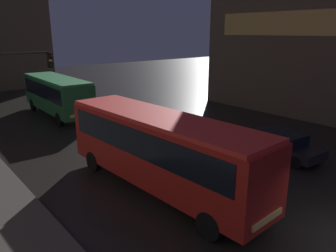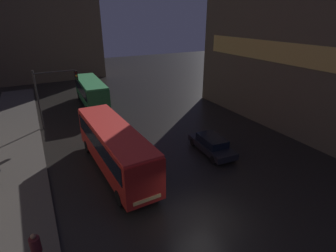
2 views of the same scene
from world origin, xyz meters
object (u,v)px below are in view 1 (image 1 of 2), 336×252
traffic_light_main (13,79)px  bus_near (160,145)px  bus_far (57,92)px  car_taxi (280,143)px

traffic_light_main → bus_near: bearing=-75.7°
bus_near → traffic_light_main: bearing=-78.0°
bus_far → bus_near: bearing=85.0°
car_taxi → traffic_light_main: bearing=-44.1°
bus_near → car_taxi: size_ratio=2.21×
car_taxi → bus_near: bearing=-3.5°
bus_far → car_taxi: bus_far is taller
bus_far → car_taxi: 17.58m
traffic_light_main → bus_far: bearing=49.1°
bus_near → traffic_light_main: (-2.66, 10.41, 1.87)m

